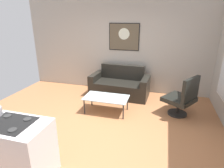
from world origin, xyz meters
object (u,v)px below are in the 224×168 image
Objects in this scene: coffee_table at (106,98)px; wall_painting at (124,37)px; couch at (120,86)px; armchair at (183,98)px.

wall_painting reaches higher than coffee_table.
couch is at bearing 86.30° from coffee_table.
armchair is at bearing 9.47° from coffee_table.
armchair is at bearing -26.31° from couch.
armchair is (1.72, -0.85, 0.18)m from couch.
wall_painting is at bearing 87.66° from coffee_table.
wall_painting is at bearing 90.89° from couch.
coffee_table is 1.16× the size of wall_painting.
wall_painting is (-1.72, 1.33, 1.22)m from armchair.
armchair reaches higher than couch.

